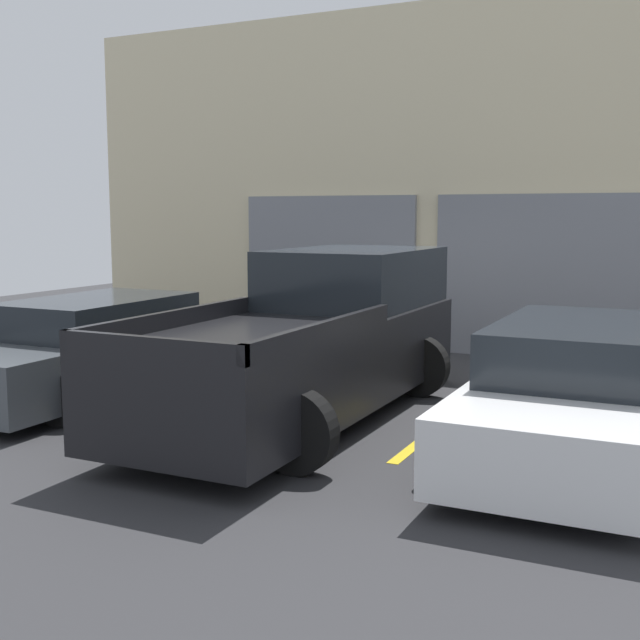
{
  "coord_description": "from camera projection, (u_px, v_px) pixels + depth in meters",
  "views": [
    {
      "loc": [
        4.09,
        -10.2,
        2.37
      ],
      "look_at": [
        0.0,
        -1.67,
        1.1
      ],
      "focal_mm": 45.0,
      "sensor_mm": 36.0,
      "label": 1
    }
  ],
  "objects": [
    {
      "name": "parking_stripe_left",
      "position": [
        191.0,
        406.0,
        9.9
      ],
      "size": [
        0.12,
        2.2,
        0.01
      ],
      "primitive_type": "cube",
      "color": "gold",
      "rests_on": "ground"
    },
    {
      "name": "pickup_truck",
      "position": [
        314.0,
        340.0,
        9.43
      ],
      "size": [
        2.45,
        5.6,
        1.9
      ],
      "color": "black",
      "rests_on": "ground"
    },
    {
      "name": "parking_stripe_centre",
      "position": [
        428.0,
        435.0,
        8.59
      ],
      "size": [
        0.12,
        2.2,
        0.01
      ],
      "primitive_type": "cube",
      "color": "gold",
      "rests_on": "ground"
    },
    {
      "name": "sedan_side",
      "position": [
        95.0,
        349.0,
        10.5
      ],
      "size": [
        2.12,
        4.5,
        1.26
      ],
      "color": "#474C51",
      "rests_on": "ground"
    },
    {
      "name": "sedan_white",
      "position": [
        579.0,
        392.0,
        7.88
      ],
      "size": [
        2.23,
        4.69,
        1.3
      ],
      "color": "white",
      "rests_on": "ground"
    },
    {
      "name": "parking_stripe_far_left",
      "position": [
        10.0,
        383.0,
        11.21
      ],
      "size": [
        0.12,
        2.2,
        0.01
      ],
      "primitive_type": "cube",
      "color": "gold",
      "rests_on": "ground"
    },
    {
      "name": "shophouse_building",
      "position": [
        445.0,
        182.0,
        13.74
      ],
      "size": [
        14.13,
        0.68,
        5.86
      ],
      "color": "beige",
      "rests_on": "ground"
    },
    {
      "name": "ground_plane",
      "position": [
        372.0,
        384.0,
        11.18
      ],
      "size": [
        28.0,
        28.0,
        0.0
      ],
      "primitive_type": "plane",
      "color": "#2D2D30"
    }
  ]
}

